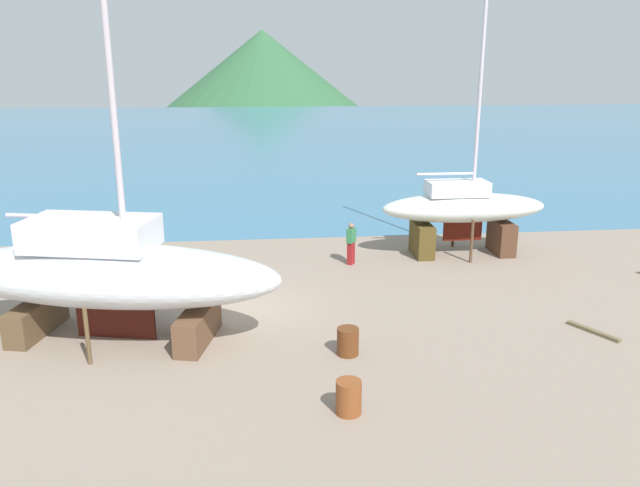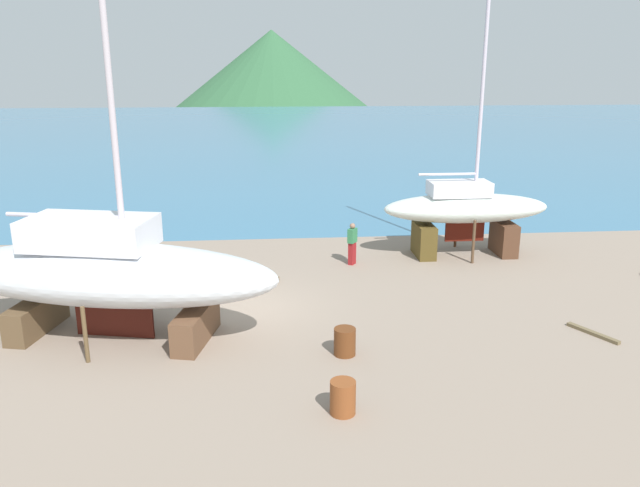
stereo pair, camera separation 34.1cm
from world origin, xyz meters
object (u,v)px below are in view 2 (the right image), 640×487
Objects in this scene: sailboat_mid_port at (465,210)px; sailboat_large_starboard at (109,271)px; barrel_ochre at (345,342)px; worker at (352,243)px; barrel_blue_faded at (343,397)px.

sailboat_mid_port is 14.71m from sailboat_large_starboard.
sailboat_large_starboard is at bearing 164.73° from barrel_ochre.
worker reaches higher than barrel_blue_faded.
sailboat_mid_port is at bearing 61.35° from barrel_blue_faded.
sailboat_mid_port is 0.70× the size of sailboat_large_starboard.
sailboat_mid_port reaches higher than barrel_blue_faded.
sailboat_mid_port is 5.05m from worker.
worker is at bearing 80.86° from barrel_ochre.
sailboat_mid_port is 14.79× the size of barrel_ochre.
sailboat_large_starboard is 9.73× the size of worker.
sailboat_large_starboard is 8.09m from barrel_blue_faded.
sailboat_mid_port is at bearing -135.75° from worker.
worker is 2.19× the size of barrel_ochre.
worker is 11.30m from barrel_blue_faded.
barrel_blue_faded is (-1.73, -11.15, -0.48)m from worker.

